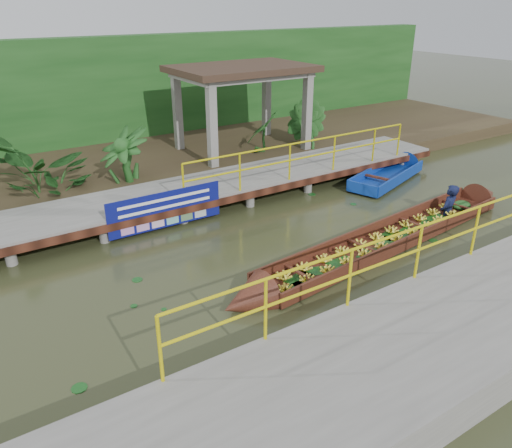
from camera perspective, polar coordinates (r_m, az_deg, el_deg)
ground at (r=11.06m, az=2.47°, el=-3.44°), size 80.00×80.00×0.00m
land_strip at (r=17.18m, az=-12.28°, el=7.12°), size 30.00×8.00×0.45m
far_dock at (r=13.56m, az=-5.87°, el=4.05°), size 16.00×2.06×1.66m
near_dock at (r=9.11m, az=23.74°, el=-10.20°), size 18.00×2.40×1.73m
pavilion at (r=16.86m, az=-1.63°, el=16.38°), size 4.40×3.00×3.00m
foliage_backdrop at (r=19.09m, az=-15.64°, el=13.98°), size 30.00×0.80×4.00m
vendor_boat at (r=12.09m, az=15.96°, el=-0.78°), size 9.44×1.85×1.99m
moored_blue_boat at (r=16.68m, az=15.96°, el=5.97°), size 3.84×2.08×0.89m
blue_banner at (r=12.13m, az=-10.27°, el=1.67°), size 2.89×0.04×0.90m
tropical_plants at (r=14.36m, az=-15.85°, el=7.59°), size 14.26×1.26×1.57m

